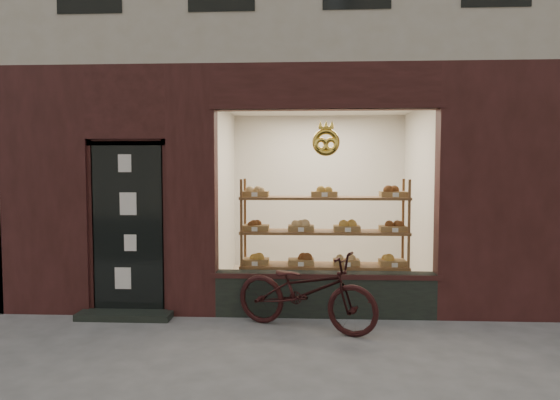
{
  "coord_description": "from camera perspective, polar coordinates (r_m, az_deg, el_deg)",
  "views": [
    {
      "loc": [
        0.21,
        -4.01,
        1.83
      ],
      "look_at": [
        -0.1,
        2.0,
        1.46
      ],
      "focal_mm": 32.0,
      "sensor_mm": 36.0,
      "label": 1
    }
  ],
  "objects": [
    {
      "name": "bicycle",
      "position": [
        5.77,
        2.93,
        -10.31
      ],
      "size": [
        1.8,
        1.2,
        0.89
      ],
      "primitive_type": "imported",
      "rotation": [
        0.0,
        0.0,
        1.18
      ],
      "color": "black",
      "rests_on": "ground"
    },
    {
      "name": "display_shelf",
      "position": [
        6.64,
        5.03,
        -5.03
      ],
      "size": [
        2.2,
        0.45,
        1.7
      ],
      "color": "brown",
      "rests_on": "ground"
    },
    {
      "name": "ground",
      "position": [
        4.41,
        -0.01,
        -20.96
      ],
      "size": [
        90.0,
        90.0,
        0.0
      ],
      "primitive_type": "plane",
      "color": "#5A5A5A"
    }
  ]
}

